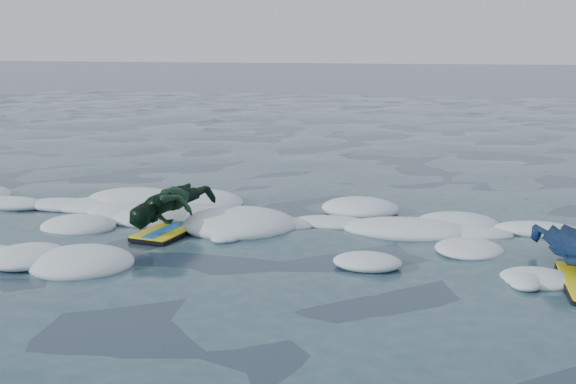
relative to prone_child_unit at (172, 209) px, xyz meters
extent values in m
plane|color=#162636|center=(1.39, -0.96, -0.24)|extent=(120.00, 120.00, 0.00)
cube|color=black|center=(0.00, -0.19, -0.21)|extent=(0.56, 0.87, 0.04)
cube|color=yellow|center=(0.00, -0.19, -0.18)|extent=(0.54, 0.85, 0.01)
cube|color=blue|center=(0.00, -0.19, -0.17)|extent=(0.26, 0.78, 0.00)
imported|color=black|center=(0.00, 0.01, 0.01)|extent=(0.87, 1.32, 0.46)
camera|label=1|loc=(2.93, -7.10, 1.79)|focal=45.00mm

